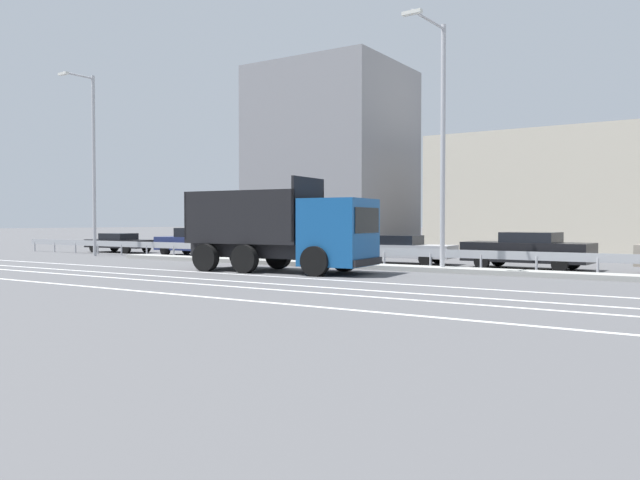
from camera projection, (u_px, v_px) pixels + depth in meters
ground_plane at (341, 272)px, 23.07m from camera, size 320.00×320.00×0.00m
lane_strip_0 at (247, 275)px, 21.85m from camera, size 50.02×0.16×0.01m
lane_strip_1 at (207, 279)px, 20.16m from camera, size 50.02×0.16×0.01m
lane_strip_2 at (179, 283)px, 19.11m from camera, size 50.02×0.16×0.01m
lane_strip_3 at (119, 289)px, 17.21m from camera, size 50.02×0.16×0.01m
median_island at (369, 266)px, 24.84m from camera, size 27.51×1.10×0.18m
median_guardrail at (384, 253)px, 25.97m from camera, size 50.02×0.09×0.78m
dump_truck at (302, 236)px, 22.85m from camera, size 7.46×3.19×3.48m
median_road_sign at (255, 234)px, 27.94m from camera, size 0.83×0.16×2.45m
street_lamp_0 at (92, 158)px, 33.72m from camera, size 0.71×1.96×9.77m
street_lamp_1 at (440, 134)px, 22.87m from camera, size 0.71×2.70×9.13m
parked_car_0 at (120, 242)px, 37.91m from camera, size 4.51×2.00×1.17m
parked_car_1 at (195, 242)px, 34.42m from camera, size 4.42×2.11×1.53m
parked_car_2 at (281, 246)px, 31.27m from camera, size 4.63×2.07×1.30m
parked_car_3 at (399, 249)px, 27.72m from camera, size 4.96×2.16×1.26m
parked_car_4 at (528, 250)px, 24.50m from camera, size 4.91×2.23×1.46m
background_building_0 at (332, 159)px, 45.96m from camera, size 10.10×9.23×13.07m
background_building_1 at (612, 193)px, 36.11m from camera, size 20.11×8.23×7.10m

